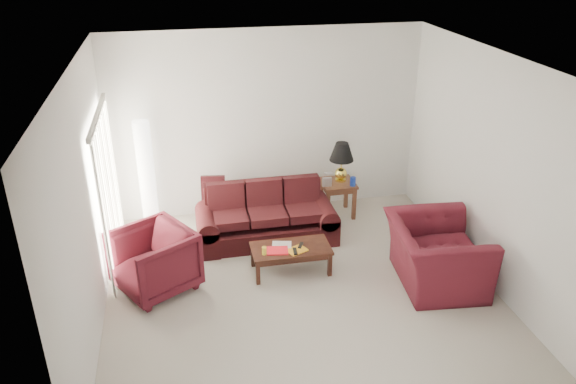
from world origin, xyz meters
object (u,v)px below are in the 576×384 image
at_px(sofa, 266,215).
at_px(end_table, 337,198).
at_px(floor_lamp, 147,175).
at_px(armchair_left, 154,261).
at_px(armchair_right, 436,254).
at_px(coffee_table, 291,259).

height_order(sofa, end_table, sofa).
relative_size(floor_lamp, armchair_left, 1.90).
bearing_deg(armchair_right, coffee_table, 75.97).
distance_m(sofa, armchair_left, 1.90).
height_order(sofa, coffee_table, sofa).
distance_m(armchair_left, coffee_table, 1.85).
distance_m(sofa, coffee_table, 0.96).
height_order(sofa, floor_lamp, floor_lamp).
height_order(sofa, armchair_left, armchair_left).
bearing_deg(floor_lamp, end_table, -3.62).
xyz_separation_m(sofa, coffee_table, (0.18, -0.91, -0.24)).
bearing_deg(end_table, armchair_left, -151.99).
bearing_deg(sofa, armchair_right, -40.28).
bearing_deg(armchair_left, coffee_table, 60.57).
bearing_deg(armchair_left, floor_lamp, 151.54).
height_order(armchair_right, coffee_table, armchair_right).
bearing_deg(sofa, coffee_table, -81.04).
bearing_deg(armchair_left, sofa, 89.22).
relative_size(sofa, armchair_left, 2.22).
bearing_deg(armchair_right, end_table, 23.98).
bearing_deg(armchair_right, sofa, 57.75).
xyz_separation_m(sofa, end_table, (1.29, 0.60, -0.13)).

